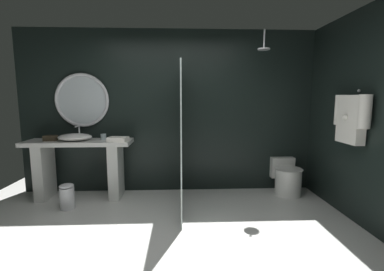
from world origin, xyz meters
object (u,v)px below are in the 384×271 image
round_wall_mirror (82,100)px  waste_bin (67,196)px  vessel_sink (75,137)px  tissue_box (50,138)px  toilet (286,178)px  hanging_bathrobe (351,117)px  folded_hand_towel (118,139)px  tumbler_cup (103,137)px  rain_shower_head (264,47)px

round_wall_mirror → waste_bin: 1.48m
vessel_sink → waste_bin: vessel_sink is taller
tissue_box → toilet: size_ratio=0.28×
round_wall_mirror → hanging_bathrobe: bearing=-17.9°
folded_hand_towel → round_wall_mirror: bearing=148.2°
round_wall_mirror → tumbler_cup: bearing=-28.1°
toilet → vessel_sink: bearing=-179.5°
toilet → waste_bin: 3.31m
round_wall_mirror → folded_hand_towel: bearing=-31.8°
hanging_bathrobe → folded_hand_towel: 3.10m
folded_hand_towel → waste_bin: bearing=-156.4°
hanging_bathrobe → folded_hand_towel: bearing=165.4°
tissue_box → toilet: tissue_box is taller
rain_shower_head → tissue_box: bearing=178.0°
tumbler_cup → rain_shower_head: (2.39, -0.18, 1.31)m
vessel_sink → tissue_box: size_ratio=2.87×
waste_bin → folded_hand_towel: bearing=23.6°
tissue_box → round_wall_mirror: size_ratio=0.20×
rain_shower_head → toilet: 2.06m
vessel_sink → waste_bin: size_ratio=1.38×
tumbler_cup → round_wall_mirror: size_ratio=0.11×
hanging_bathrobe → waste_bin: size_ratio=1.83×
tissue_box → waste_bin: 0.93m
rain_shower_head → waste_bin: 3.49m
vessel_sink → toilet: size_ratio=0.80×
vessel_sink → tissue_box: 0.36m
tumbler_cup → hanging_bathrobe: (3.25, -0.97, 0.37)m
tumbler_cup → rain_shower_head: 2.73m
hanging_bathrobe → waste_bin: (-3.64, 0.49, -1.13)m
toilet → waste_bin: bearing=-172.0°
vessel_sink → waste_bin: (0.01, -0.43, -0.77)m
tissue_box → folded_hand_towel: tissue_box is taller
vessel_sink → tumbler_cup: vessel_sink is taller
rain_shower_head → waste_bin: size_ratio=0.79×
toilet → folded_hand_towel: size_ratio=2.22×
tissue_box → folded_hand_towel: size_ratio=0.62×
tumbler_cup → vessel_sink: bearing=-172.5°
vessel_sink → rain_shower_head: bearing=-2.6°
rain_shower_head → hanging_bathrobe: (0.86, -0.79, -0.95)m
vessel_sink → hanging_bathrobe: hanging_bathrobe is taller
vessel_sink → round_wall_mirror: bearing=79.1°
vessel_sink → tumbler_cup: size_ratio=5.34×
tissue_box → hanging_bathrobe: 4.13m
vessel_sink → tumbler_cup: bearing=7.5°
tissue_box → rain_shower_head: bearing=-2.0°
tumbler_cup → waste_bin: size_ratio=0.26×
waste_bin → vessel_sink: bearing=91.4°
round_wall_mirror → folded_hand_towel: 0.93m
waste_bin → folded_hand_towel: 1.04m
rain_shower_head → tumbler_cup: bearing=175.6°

